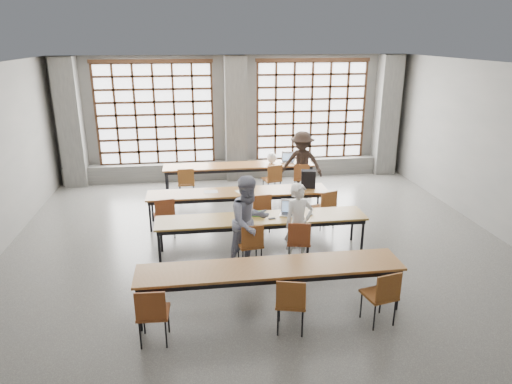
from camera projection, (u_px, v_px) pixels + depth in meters
floor at (264, 259)px, 8.62m from camera, size 11.00×11.00×0.00m
ceiling at (265, 68)px, 7.49m from camera, size 11.00×11.00×0.00m
wall_back at (235, 118)px, 13.20m from camera, size 10.00×0.00×10.00m
column_left at (71, 123)px, 12.35m from camera, size 0.60×0.55×3.50m
column_mid at (236, 119)px, 12.94m from camera, size 0.60×0.55×3.50m
column_right at (386, 116)px, 13.53m from camera, size 0.60×0.55×3.50m
window_left at (155, 115)px, 12.79m from camera, size 3.32×0.12×3.00m
window_right at (311, 111)px, 13.38m from camera, size 3.32×0.12×3.00m
sill_ledge at (236, 169)px, 13.50m from camera, size 9.80×0.35×0.50m
desk_row_a at (239, 167)px, 12.21m from camera, size 4.00×0.70×0.73m
desk_row_b at (238, 194)px, 10.13m from camera, size 4.00×0.70×0.73m
desk_row_c at (262, 220)px, 8.68m from camera, size 4.00×0.70×0.73m
desk_row_d at (270, 270)px, 6.84m from camera, size 4.00×0.70×0.73m
chair_back_left at (186, 181)px, 11.48m from camera, size 0.42×0.43×0.88m
chair_back_mid at (273, 177)px, 11.77m from camera, size 0.51×0.51×0.88m
chair_back_right at (302, 176)px, 11.87m from camera, size 0.52×0.52×0.88m
chair_mid_left at (165, 213)px, 9.37m from camera, size 0.48×0.48×0.88m
chair_mid_centre at (261, 209)px, 9.63m from camera, size 0.47×0.47×0.88m
chair_mid_right at (325, 205)px, 9.82m from camera, size 0.53×0.53×0.88m
chair_front_left at (251, 241)px, 8.10m from camera, size 0.47×0.48×0.88m
chair_front_right at (299, 238)px, 8.21m from camera, size 0.50×0.50×0.88m
chair_near_left at (152, 310)px, 6.06m from camera, size 0.44×0.45×0.88m
chair_near_mid at (291, 299)px, 6.31m from camera, size 0.51×0.51×0.88m
chair_near_right at (383, 292)px, 6.49m from camera, size 0.50×0.50×0.88m
student_male at (298, 224)px, 8.26m from camera, size 0.63×0.49×1.53m
student_female at (249, 222)px, 8.11m from camera, size 1.04×0.96×1.71m
student_back at (302, 163)px, 11.90m from camera, size 1.25×1.02×1.68m
laptop_front at (290, 211)px, 8.81m from camera, size 0.43×0.40×0.26m
laptop_back at (288, 160)px, 12.45m from camera, size 0.43×0.39×0.26m
mouse at (311, 214)px, 8.76m from camera, size 0.10×0.07×0.04m
green_box at (258, 214)px, 8.71m from camera, size 0.26×0.11×0.09m
phone at (272, 218)px, 8.59m from camera, size 0.14×0.08×0.01m
paper_sheet_a at (211, 192)px, 10.07m from camera, size 0.31×0.22×0.00m
paper_sheet_c at (243, 191)px, 10.12m from camera, size 0.35×0.31×0.00m
backpack at (308, 179)px, 10.30m from camera, size 0.36×0.26×0.40m
plastic_bag at (272, 158)px, 12.31m from camera, size 0.32×0.29×0.29m
red_pouch at (153, 309)px, 6.15m from camera, size 0.22×0.15×0.06m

